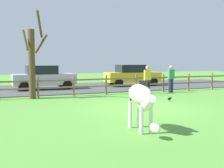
# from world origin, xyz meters

# --- Properties ---
(ground_plane) EXTENTS (60.00, 60.00, 0.00)m
(ground_plane) POSITION_xyz_m (0.00, 0.00, 0.00)
(ground_plane) COLOR #549338
(parking_asphalt) EXTENTS (28.00, 7.40, 0.05)m
(parking_asphalt) POSITION_xyz_m (0.00, 9.30, 0.03)
(parking_asphalt) COLOR #47474C
(parking_asphalt) RESTS_ON ground_plane
(paddock_fence) EXTENTS (21.14, 0.11, 1.10)m
(paddock_fence) POSITION_xyz_m (-0.48, 5.00, 0.63)
(paddock_fence) COLOR olive
(paddock_fence) RESTS_ON ground_plane
(bare_tree) EXTENTS (1.20, 1.39, 4.41)m
(bare_tree) POSITION_xyz_m (-3.64, 4.74, 1.93)
(bare_tree) COLOR #513A23
(bare_tree) RESTS_ON ground_plane
(zebra) EXTENTS (0.58, 1.94, 1.41)m
(zebra) POSITION_xyz_m (-1.76, -3.36, 0.93)
(zebra) COLOR white
(zebra) RESTS_ON ground_plane
(crow_on_grass) EXTENTS (0.21, 0.10, 0.20)m
(crow_on_grass) POSITION_xyz_m (2.28, 1.29, 0.13)
(crow_on_grass) COLOR black
(crow_on_grass) RESTS_ON ground_plane
(parked_car_silver) EXTENTS (4.01, 1.90, 1.56)m
(parked_car_silver) POSITION_xyz_m (-2.42, 8.90, 0.84)
(parked_car_silver) COLOR #B7BABF
(parked_car_silver) RESTS_ON parking_asphalt
(parked_car_yellow) EXTENTS (4.13, 2.14, 1.56)m
(parked_car_yellow) POSITION_xyz_m (4.12, 9.05, 0.84)
(parked_car_yellow) COLOR yellow
(parked_car_yellow) RESTS_ON parking_asphalt
(visitor_left_of_tree) EXTENTS (0.37, 0.23, 1.64)m
(visitor_left_of_tree) POSITION_xyz_m (4.41, 4.35, 0.91)
(visitor_left_of_tree) COLOR #232847
(visitor_left_of_tree) RESTS_ON ground_plane
(visitor_right_of_tree) EXTENTS (0.39, 0.27, 1.64)m
(visitor_right_of_tree) POSITION_xyz_m (2.68, 4.17, 0.91)
(visitor_right_of_tree) COLOR #232847
(visitor_right_of_tree) RESTS_ON ground_plane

